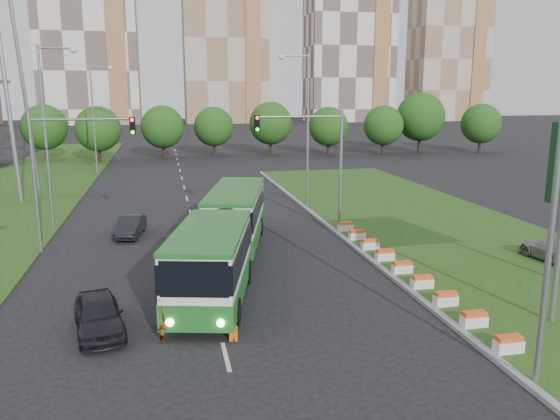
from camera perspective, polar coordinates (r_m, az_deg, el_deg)
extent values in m
plane|color=black|center=(25.73, -0.49, -8.45)|extent=(360.00, 360.00, 0.00)
cube|color=#224614|center=(37.37, 16.84, -2.29)|extent=(14.00, 60.00, 0.15)
cube|color=gray|center=(34.60, 6.69, -2.96)|extent=(0.30, 60.00, 0.18)
cube|color=#224614|center=(51.15, -26.79, 0.68)|extent=(12.00, 110.00, 0.10)
cylinder|color=gray|center=(23.84, 27.07, -4.41)|extent=(0.24, 0.24, 5.60)
cylinder|color=gray|center=(35.78, 6.35, 3.95)|extent=(0.20, 0.20, 8.00)
cylinder|color=gray|center=(34.68, 2.11, 9.73)|extent=(5.50, 0.14, 0.14)
cube|color=black|center=(34.13, -2.43, 9.02)|extent=(0.32, 0.32, 1.00)
cylinder|color=gray|center=(33.76, -24.22, 2.46)|extent=(0.20, 0.20, 8.00)
cylinder|color=gray|center=(32.93, -20.03, 8.89)|extent=(5.50, 0.14, 0.14)
cube|color=black|center=(32.69, -15.16, 8.48)|extent=(0.32, 0.32, 1.00)
cube|color=silver|center=(175.59, -19.50, 17.00)|extent=(28.00, 15.00, 52.00)
cube|color=#BFAE99|center=(175.46, -5.80, 17.27)|extent=(25.00, 15.00, 50.00)
cube|color=silver|center=(184.19, 7.22, 16.53)|extent=(27.00, 15.00, 47.00)
cube|color=#BFAE99|center=(198.11, 17.12, 14.77)|extent=(24.00, 14.00, 40.00)
cube|color=white|center=(23.67, -4.63, -5.43)|extent=(2.74, 7.57, 2.96)
cube|color=white|center=(33.01, -6.85, -0.43)|extent=(2.74, 9.21, 2.96)
cylinder|color=black|center=(27.93, -5.83, -2.83)|extent=(2.74, 1.37, 2.74)
cube|color=#1C6322|center=(23.99, -4.59, -7.67)|extent=(2.83, 7.62, 1.04)
cube|color=#1C6322|center=(33.23, -6.81, -2.09)|extent=(2.83, 9.27, 1.04)
cube|color=black|center=(23.53, -4.66, -4.28)|extent=(2.83, 7.62, 1.15)
cube|color=black|center=(32.90, -6.87, 0.41)|extent=(2.83, 9.27, 1.15)
imported|color=black|center=(22.41, -18.42, -10.32)|extent=(2.47, 4.48, 1.44)
imported|color=black|center=(36.42, -15.36, -1.65)|extent=(1.96, 4.09, 1.29)
imported|color=gray|center=(32.95, 26.87, -3.77)|extent=(2.30, 4.44, 1.23)
imported|color=gray|center=(20.97, -12.25, -10.96)|extent=(0.57, 0.74, 1.83)
cube|color=#F45E0C|center=(20.92, -4.88, -12.74)|extent=(0.30, 0.26, 0.52)
cylinder|color=black|center=(20.88, -4.82, -13.39)|extent=(0.03, 0.12, 0.12)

